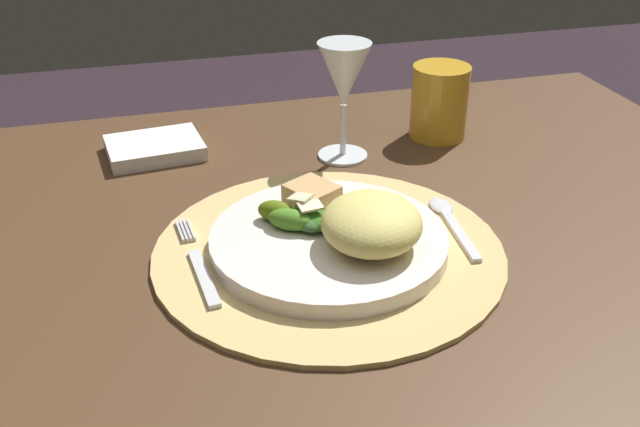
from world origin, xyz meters
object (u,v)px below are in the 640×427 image
(spoon, at_px, (448,217))
(wine_glass, at_px, (344,79))
(dining_table, at_px, (323,339))
(dinner_plate, at_px, (333,241))
(fork, at_px, (199,264))
(amber_tumbler, at_px, (439,102))
(napkin, at_px, (155,148))

(spoon, bearing_deg, wine_glass, 106.96)
(dining_table, height_order, spoon, spoon)
(dinner_plate, bearing_deg, wine_glass, 70.62)
(fork, height_order, amber_tumbler, amber_tumbler)
(dining_table, relative_size, dinner_plate, 4.73)
(dining_table, xyz_separation_m, dinner_plate, (0.00, -0.02, 0.14))
(fork, distance_m, wine_glass, 0.33)
(dining_table, relative_size, fork, 6.86)
(napkin, bearing_deg, spoon, -42.33)
(wine_glass, distance_m, amber_tumbler, 0.16)
(fork, xyz_separation_m, amber_tumbler, (0.36, 0.25, 0.04))
(dining_table, relative_size, spoon, 8.48)
(wine_glass, xyz_separation_m, amber_tumbler, (0.15, 0.03, -0.06))
(spoon, xyz_separation_m, napkin, (-0.30, 0.27, 0.00))
(spoon, distance_m, wine_glass, 0.23)
(dinner_plate, xyz_separation_m, spoon, (0.14, 0.02, -0.01))
(dining_table, height_order, fork, fork)
(dinner_plate, distance_m, fork, 0.14)
(spoon, relative_size, napkin, 1.13)
(dining_table, xyz_separation_m, spoon, (0.14, 0.00, 0.14))
(dinner_plate, relative_size, wine_glass, 1.60)
(wine_glass, bearing_deg, dining_table, -112.21)
(wine_glass, relative_size, amber_tumbler, 1.52)
(dinner_plate, xyz_separation_m, fork, (-0.14, 0.00, -0.01))
(fork, bearing_deg, napkin, 94.03)
(dinner_plate, height_order, amber_tumbler, amber_tumbler)
(napkin, bearing_deg, dining_table, -60.85)
(wine_glass, bearing_deg, fork, -134.34)
(fork, relative_size, amber_tumbler, 1.68)
(dinner_plate, distance_m, napkin, 0.34)
(dinner_plate, relative_size, fork, 1.45)
(spoon, bearing_deg, fork, -175.52)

